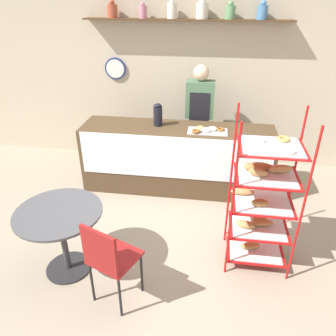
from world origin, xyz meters
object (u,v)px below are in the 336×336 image
(cafe_table, at_px, (61,226))
(cafe_chair, at_px, (108,257))
(coffee_carafe, at_px, (158,115))
(donut_tray_counter, at_px, (206,130))
(person_worker, at_px, (199,116))
(pastry_rack, at_px, (261,201))

(cafe_table, height_order, cafe_chair, cafe_chair)
(cafe_chair, bearing_deg, coffee_carafe, -68.88)
(cafe_table, relative_size, donut_tray_counter, 1.61)
(person_worker, bearing_deg, pastry_rack, -68.86)
(pastry_rack, xyz_separation_m, coffee_carafe, (-1.26, 1.38, 0.34))
(cafe_chair, xyz_separation_m, donut_tray_counter, (0.73, 2.03, 0.40))
(cafe_table, relative_size, cafe_chair, 0.93)
(pastry_rack, height_order, cafe_chair, pastry_rack)
(coffee_carafe, bearing_deg, cafe_table, -109.55)
(pastry_rack, relative_size, cafe_table, 1.98)
(person_worker, xyz_separation_m, cafe_chair, (-0.61, -2.65, -0.36))
(cafe_table, height_order, donut_tray_counter, donut_tray_counter)
(cafe_table, distance_m, coffee_carafe, 2.01)
(cafe_table, xyz_separation_m, cafe_chair, (0.58, -0.34, -0.00))
(pastry_rack, distance_m, person_worker, 2.01)
(person_worker, relative_size, donut_tray_counter, 3.22)
(pastry_rack, distance_m, coffee_carafe, 1.90)
(cafe_table, xyz_separation_m, coffee_carafe, (0.65, 1.83, 0.52))
(pastry_rack, bearing_deg, coffee_carafe, 132.40)
(pastry_rack, relative_size, cafe_chair, 1.84)
(person_worker, distance_m, coffee_carafe, 0.75)
(cafe_chair, distance_m, coffee_carafe, 2.23)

